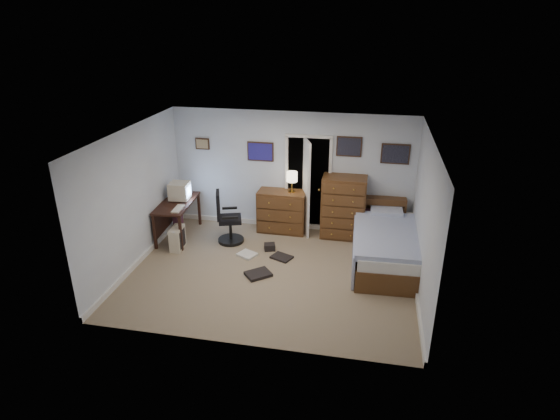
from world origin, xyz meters
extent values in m
cube|color=gray|center=(0.00, 0.00, -0.01)|extent=(5.00, 4.00, 0.02)
cube|color=black|center=(-2.20, 1.10, 0.74)|extent=(0.68, 1.34, 0.04)
cube|color=black|center=(-2.42, 0.47, 0.36)|extent=(0.05, 0.05, 0.72)
cube|color=black|center=(-1.90, 0.50, 0.36)|extent=(0.05, 0.05, 0.72)
cube|color=black|center=(-2.50, 1.70, 0.36)|extent=(0.05, 0.05, 0.72)
cube|color=black|center=(-1.98, 1.73, 0.36)|extent=(0.05, 0.05, 0.72)
cube|color=black|center=(-2.48, 1.08, 0.40)|extent=(0.10, 1.21, 0.50)
cube|color=beige|center=(-2.18, 1.25, 0.95)|extent=(0.40, 0.39, 0.34)
cube|color=#8CB2F2|center=(-1.98, 1.26, 0.95)|extent=(0.03, 0.28, 0.22)
cube|color=beige|center=(-2.18, 1.25, 0.77)|extent=(0.27, 0.27, 0.02)
cube|color=beige|center=(-2.02, 0.75, 0.77)|extent=(0.18, 0.41, 0.02)
cube|color=beige|center=(-2.00, 0.55, 0.23)|extent=(0.23, 0.43, 0.45)
cube|color=black|center=(-1.89, 0.56, 0.23)|extent=(0.02, 0.30, 0.35)
cylinder|color=black|center=(-1.07, 1.06, 0.03)|extent=(0.66, 0.66, 0.06)
cylinder|color=black|center=(-1.07, 1.06, 0.25)|extent=(0.08, 0.08, 0.40)
cube|color=black|center=(-1.07, 1.06, 0.49)|extent=(0.55, 0.55, 0.08)
cube|color=black|center=(-1.28, 0.99, 0.80)|extent=(0.18, 0.40, 0.55)
cube|color=black|center=(-1.00, 0.83, 0.63)|extent=(0.30, 0.14, 0.04)
cube|color=black|center=(-1.14, 1.29, 0.63)|extent=(0.30, 0.14, 0.04)
cube|color=maroon|center=(-2.32, 1.36, 0.41)|extent=(0.17, 0.17, 0.82)
cube|color=brown|center=(-0.15, 1.77, 0.44)|extent=(1.01, 0.53, 0.89)
cylinder|color=gold|center=(0.05, 1.77, 0.90)|extent=(0.14, 0.14, 0.02)
cylinder|color=gold|center=(0.05, 1.77, 1.03)|extent=(0.03, 0.03, 0.27)
cylinder|color=beige|center=(0.05, 1.77, 1.22)|extent=(0.23, 0.23, 0.20)
cube|color=black|center=(0.35, 2.30, 1.00)|extent=(0.90, 0.60, 2.00)
cube|color=white|center=(-0.10, 1.97, 1.00)|extent=(0.06, 0.05, 2.00)
cube|color=white|center=(0.80, 1.97, 1.00)|extent=(0.06, 0.05, 2.00)
cube|color=white|center=(0.35, 1.97, 2.02)|extent=(0.96, 0.05, 0.06)
cube|color=white|center=(0.31, 1.86, 1.00)|extent=(0.31, 0.77, 2.00)
sphere|color=gold|center=(0.62, 1.71, 1.00)|extent=(0.06, 0.06, 0.06)
cube|color=brown|center=(1.12, 1.75, 0.65)|extent=(0.88, 0.52, 1.29)
cube|color=brown|center=(1.88, 1.88, 0.43)|extent=(0.97, 0.29, 0.86)
cube|color=black|center=(1.88, 1.80, 0.59)|extent=(0.89, 0.15, 0.29)
cube|color=maroon|center=(1.88, 1.80, 0.56)|extent=(0.77, 0.16, 0.21)
cube|color=brown|center=(2.00, 0.76, 0.20)|extent=(1.19, 2.27, 0.39)
cube|color=white|center=(2.00, 0.76, 0.49)|extent=(1.15, 2.23, 0.20)
cube|color=#667ABE|center=(2.00, 0.65, 0.62)|extent=(1.25, 1.94, 0.11)
cube|color=#667ABE|center=(1.41, 0.63, 0.31)|extent=(0.11, 1.90, 0.60)
cube|color=#8195CF|center=(1.97, 1.60, 0.66)|extent=(0.63, 0.45, 0.15)
cube|color=#331E11|center=(-1.90, 1.98, 1.75)|extent=(0.30, 0.03, 0.24)
cube|color=olive|center=(-1.90, 1.96, 1.75)|extent=(0.25, 0.01, 0.19)
cube|color=#331E11|center=(-0.65, 1.98, 1.65)|extent=(0.55, 0.03, 0.40)
cube|color=navy|center=(-0.65, 1.96, 1.65)|extent=(0.50, 0.01, 0.35)
cube|color=#331E11|center=(1.15, 1.98, 1.85)|extent=(0.50, 0.03, 0.40)
cube|color=black|center=(1.15, 1.96, 1.85)|extent=(0.45, 0.01, 0.35)
cube|color=#331E11|center=(2.05, 1.98, 1.75)|extent=(0.55, 0.03, 0.40)
cube|color=black|center=(2.05, 1.96, 1.75)|extent=(0.50, 0.01, 0.35)
cube|color=black|center=(0.07, 0.56, 0.02)|extent=(0.46, 0.41, 0.04)
cube|color=black|center=(-0.22, 0.85, 0.07)|extent=(0.25, 0.22, 0.13)
cube|color=silver|center=(-0.59, 0.53, 0.02)|extent=(0.42, 0.40, 0.05)
cube|color=black|center=(-0.21, -0.14, 0.03)|extent=(0.53, 0.52, 0.06)
camera|label=1|loc=(1.55, -7.09, 4.28)|focal=30.00mm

